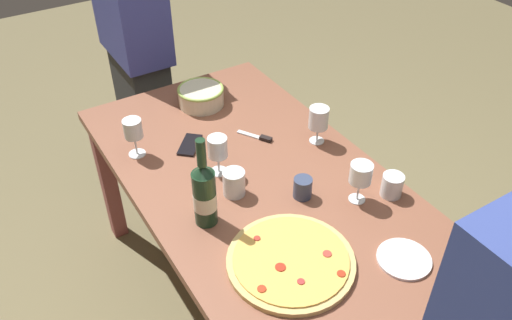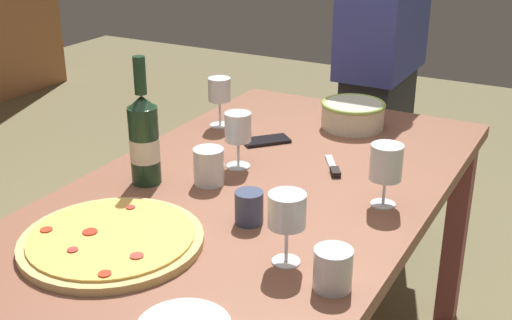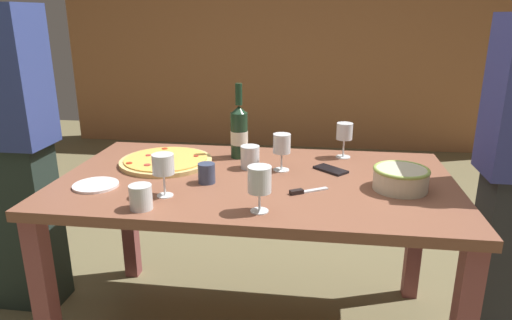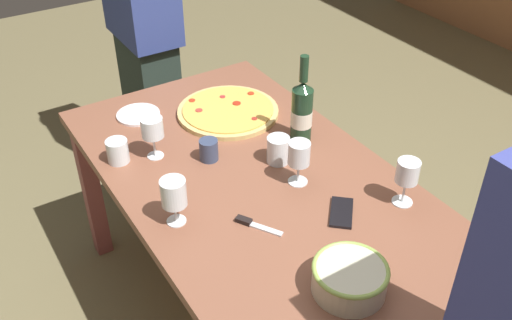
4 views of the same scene
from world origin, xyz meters
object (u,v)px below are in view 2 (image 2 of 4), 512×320
(wine_glass_far_right, at_px, (287,212))
(wine_bottle, at_px, (144,138))
(serving_bowl, at_px, (353,114))
(wine_glass_far_left, at_px, (238,130))
(person_guest_left, at_px, (380,68))
(wine_glass_near_pizza, at_px, (220,92))
(pizza, at_px, (112,240))
(cell_phone, at_px, (266,141))
(cup_ceramic, at_px, (209,166))
(dining_table, at_px, (256,218))
(wine_glass_by_bottle, at_px, (386,165))
(cup_amber, at_px, (249,207))
(cup_spare, at_px, (333,269))
(pizza_knife, at_px, (334,168))

(wine_glass_far_right, bearing_deg, wine_bottle, 69.64)
(serving_bowl, height_order, wine_glass_far_right, wine_glass_far_right)
(wine_glass_far_left, relative_size, person_guest_left, 0.10)
(wine_glass_near_pizza, height_order, person_guest_left, person_guest_left)
(pizza, height_order, cell_phone, pizza)
(cup_ceramic, relative_size, cell_phone, 0.69)
(cell_phone, bearing_deg, person_guest_left, -54.53)
(dining_table, relative_size, wine_glass_far_right, 9.96)
(wine_glass_by_bottle, bearing_deg, wine_glass_far_left, 85.08)
(wine_glass_near_pizza, bearing_deg, wine_glass_far_left, -140.07)
(cup_amber, xyz_separation_m, person_guest_left, (1.29, 0.12, 0.02))
(cup_amber, xyz_separation_m, cell_phone, (0.49, 0.21, -0.03))
(wine_glass_by_bottle, distance_m, cell_phone, 0.53)
(wine_glass_by_bottle, distance_m, wine_glass_far_right, 0.37)
(cell_phone, relative_size, person_guest_left, 0.09)
(cup_spare, xyz_separation_m, cell_phone, (0.65, 0.49, -0.04))
(pizza, distance_m, pizza_knife, 0.68)
(wine_glass_far_right, bearing_deg, dining_table, 38.17)
(pizza, xyz_separation_m, wine_bottle, (0.31, 0.14, 0.11))
(wine_glass_by_bottle, height_order, person_guest_left, person_guest_left)
(serving_bowl, xyz_separation_m, cell_phone, (-0.26, 0.19, -0.04))
(person_guest_left, bearing_deg, cup_amber, 3.38)
(wine_glass_far_left, xyz_separation_m, cup_ceramic, (-0.14, 0.01, -0.06))
(cup_amber, bearing_deg, wine_glass_near_pizza, 37.21)
(cup_ceramic, distance_m, cup_spare, 0.57)
(cup_ceramic, bearing_deg, wine_glass_by_bottle, -77.58)
(wine_bottle, xyz_separation_m, cup_amber, (-0.07, -0.36, -0.09))
(cup_spare, distance_m, pizza_knife, 0.59)
(pizza, height_order, wine_glass_by_bottle, wine_glass_by_bottle)
(wine_bottle, relative_size, wine_glass_far_right, 2.15)
(wine_bottle, height_order, wine_glass_by_bottle, wine_bottle)
(wine_glass_far_left, bearing_deg, cell_phone, 5.87)
(person_guest_left, bearing_deg, cup_spare, 13.48)
(cup_amber, xyz_separation_m, cup_ceramic, (0.14, 0.20, 0.01))
(dining_table, relative_size, wine_bottle, 4.63)
(wine_glass_far_left, relative_size, cup_amber, 2.01)
(wine_bottle, xyz_separation_m, person_guest_left, (1.22, -0.23, -0.06))
(pizza, relative_size, cup_spare, 4.76)
(dining_table, xyz_separation_m, person_guest_left, (1.10, 0.04, 0.16))
(cell_phone, distance_m, pizza_knife, 0.29)
(wine_glass_by_bottle, distance_m, person_guest_left, 1.11)
(serving_bowl, distance_m, wine_glass_far_right, 0.89)
(wine_glass_far_right, height_order, cup_ceramic, wine_glass_far_right)
(cup_amber, height_order, cup_ceramic, cup_ceramic)
(dining_table, height_order, serving_bowl, serving_bowl)
(wine_glass_far_right, relative_size, cup_amber, 2.01)
(pizza_knife, bearing_deg, cup_spare, -157.73)
(wine_glass_near_pizza, bearing_deg, cup_spare, -135.60)
(cup_ceramic, xyz_separation_m, pizza_knife, (0.24, -0.26, -0.04))
(dining_table, xyz_separation_m, wine_glass_by_bottle, (0.06, -0.33, 0.20))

